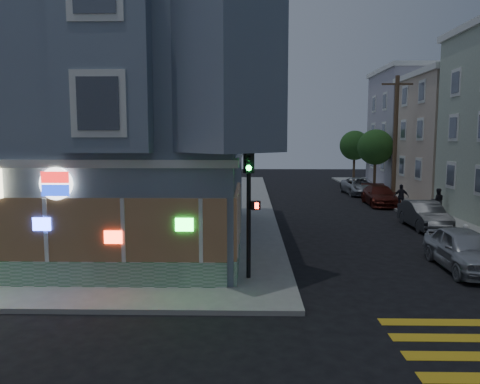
{
  "coord_description": "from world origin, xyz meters",
  "views": [
    {
      "loc": [
        1.49,
        -10.16,
        4.82
      ],
      "look_at": [
        1.14,
        6.63,
        2.83
      ],
      "focal_mm": 35.0,
      "sensor_mm": 36.0,
      "label": 1
    }
  ],
  "objects_px": {
    "parked_car_b": "(424,215)",
    "parked_car_d": "(360,186)",
    "street_tree_near": "(375,147)",
    "utility_pole": "(395,137)",
    "parked_car_a": "(464,249)",
    "traffic_signal": "(249,188)",
    "pedestrian_b": "(401,197)",
    "pedestrian_a": "(438,201)",
    "fire_hydrant": "(465,232)",
    "street_tree_far": "(355,146)",
    "parked_car_c": "(380,196)"
  },
  "relations": [
    {
      "from": "parked_car_b",
      "to": "parked_car_d",
      "type": "xyz_separation_m",
      "value": [
        0.0,
        14.5,
        -0.01
      ]
    },
    {
      "from": "street_tree_near",
      "to": "parked_car_b",
      "type": "distance_m",
      "value": 16.06
    },
    {
      "from": "utility_pole",
      "to": "parked_car_a",
      "type": "relative_size",
      "value": 2.02
    },
    {
      "from": "utility_pole",
      "to": "parked_car_b",
      "type": "bearing_deg",
      "value": -97.66
    },
    {
      "from": "parked_car_d",
      "to": "traffic_signal",
      "type": "distance_m",
      "value": 25.78
    },
    {
      "from": "parked_car_a",
      "to": "parked_car_b",
      "type": "bearing_deg",
      "value": 81.41
    },
    {
      "from": "traffic_signal",
      "to": "utility_pole",
      "type": "bearing_deg",
      "value": 39.11
    },
    {
      "from": "street_tree_near",
      "to": "parked_car_b",
      "type": "xyz_separation_m",
      "value": [
        -1.5,
        -15.67,
        -3.22
      ]
    },
    {
      "from": "traffic_signal",
      "to": "pedestrian_b",
      "type": "bearing_deg",
      "value": 34.93
    },
    {
      "from": "pedestrian_a",
      "to": "fire_hydrant",
      "type": "height_order",
      "value": "pedestrian_a"
    },
    {
      "from": "traffic_signal",
      "to": "parked_car_b",
      "type": "bearing_deg",
      "value": 23.63
    },
    {
      "from": "street_tree_far",
      "to": "pedestrian_b",
      "type": "height_order",
      "value": "street_tree_far"
    },
    {
      "from": "parked_car_a",
      "to": "parked_car_c",
      "type": "bearing_deg",
      "value": 86.74
    },
    {
      "from": "street_tree_near",
      "to": "fire_hydrant",
      "type": "bearing_deg",
      "value": -92.7
    },
    {
      "from": "street_tree_near",
      "to": "fire_hydrant",
      "type": "distance_m",
      "value": 19.42
    },
    {
      "from": "street_tree_far",
      "to": "parked_car_d",
      "type": "height_order",
      "value": "street_tree_far"
    },
    {
      "from": "street_tree_near",
      "to": "pedestrian_b",
      "type": "relative_size",
      "value": 3.28
    },
    {
      "from": "parked_car_a",
      "to": "fire_hydrant",
      "type": "relative_size",
      "value": 6.09
    },
    {
      "from": "street_tree_near",
      "to": "traffic_signal",
      "type": "distance_m",
      "value": 27.32
    },
    {
      "from": "pedestrian_a",
      "to": "parked_car_d",
      "type": "height_order",
      "value": "pedestrian_a"
    },
    {
      "from": "pedestrian_a",
      "to": "parked_car_c",
      "type": "height_order",
      "value": "pedestrian_a"
    },
    {
      "from": "street_tree_near",
      "to": "parked_car_c",
      "type": "distance_m",
      "value": 8.06
    },
    {
      "from": "pedestrian_a",
      "to": "fire_hydrant",
      "type": "bearing_deg",
      "value": 89.79
    },
    {
      "from": "pedestrian_b",
      "to": "parked_car_d",
      "type": "relative_size",
      "value": 0.32
    },
    {
      "from": "street_tree_near",
      "to": "fire_hydrant",
      "type": "xyz_separation_m",
      "value": [
        -0.9,
        -19.1,
        -3.4
      ]
    },
    {
      "from": "parked_car_d",
      "to": "fire_hydrant",
      "type": "distance_m",
      "value": 17.95
    },
    {
      "from": "pedestrian_a",
      "to": "parked_car_a",
      "type": "height_order",
      "value": "pedestrian_a"
    },
    {
      "from": "fire_hydrant",
      "to": "utility_pole",
      "type": "bearing_deg",
      "value": 86.94
    },
    {
      "from": "pedestrian_a",
      "to": "pedestrian_b",
      "type": "xyz_separation_m",
      "value": [
        -1.7,
        1.61,
        0.04
      ]
    },
    {
      "from": "utility_pole",
      "to": "parked_car_c",
      "type": "height_order",
      "value": "utility_pole"
    },
    {
      "from": "pedestrian_b",
      "to": "traffic_signal",
      "type": "distance_m",
      "value": 18.16
    },
    {
      "from": "street_tree_near",
      "to": "parked_car_b",
      "type": "height_order",
      "value": "street_tree_near"
    },
    {
      "from": "pedestrian_a",
      "to": "pedestrian_b",
      "type": "relative_size",
      "value": 0.95
    },
    {
      "from": "pedestrian_a",
      "to": "street_tree_far",
      "type": "bearing_deg",
      "value": -75.1
    },
    {
      "from": "parked_car_c",
      "to": "fire_hydrant",
      "type": "relative_size",
      "value": 6.53
    },
    {
      "from": "pedestrian_b",
      "to": "parked_car_a",
      "type": "bearing_deg",
      "value": 82.99
    },
    {
      "from": "pedestrian_b",
      "to": "utility_pole",
      "type": "bearing_deg",
      "value": -98.41
    },
    {
      "from": "pedestrian_b",
      "to": "parked_car_a",
      "type": "distance_m",
      "value": 13.58
    },
    {
      "from": "street_tree_far",
      "to": "parked_car_c",
      "type": "distance_m",
      "value": 15.64
    },
    {
      "from": "fire_hydrant",
      "to": "traffic_signal",
      "type": "bearing_deg",
      "value": -148.53
    },
    {
      "from": "street_tree_far",
      "to": "parked_car_c",
      "type": "height_order",
      "value": "street_tree_far"
    },
    {
      "from": "pedestrian_a",
      "to": "parked_car_c",
      "type": "xyz_separation_m",
      "value": [
        -2.3,
        4.38,
        -0.23
      ]
    },
    {
      "from": "parked_car_c",
      "to": "traffic_signal",
      "type": "distance_m",
      "value": 20.27
    },
    {
      "from": "parked_car_b",
      "to": "parked_car_c",
      "type": "xyz_separation_m",
      "value": [
        0.0,
        8.44,
        -0.03
      ]
    },
    {
      "from": "street_tree_near",
      "to": "pedestrian_a",
      "type": "height_order",
      "value": "street_tree_near"
    },
    {
      "from": "street_tree_near",
      "to": "traffic_signal",
      "type": "xyz_separation_m",
      "value": [
        -10.72,
        -25.11,
        -0.76
      ]
    },
    {
      "from": "utility_pole",
      "to": "fire_hydrant",
      "type": "height_order",
      "value": "utility_pole"
    },
    {
      "from": "pedestrian_b",
      "to": "parked_car_a",
      "type": "height_order",
      "value": "pedestrian_b"
    },
    {
      "from": "parked_car_b",
      "to": "traffic_signal",
      "type": "relative_size",
      "value": 0.98
    },
    {
      "from": "utility_pole",
      "to": "parked_car_d",
      "type": "bearing_deg",
      "value": 105.06
    }
  ]
}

